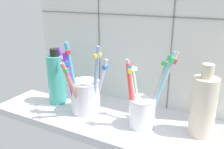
{
  "coord_description": "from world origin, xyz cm",
  "views": [
    {
      "loc": [
        26.2,
        -49.5,
        32.26
      ],
      "look_at": [
        0.0,
        -0.91,
        13.61
      ],
      "focal_mm": 39.19,
      "sensor_mm": 36.0,
      "label": 1
    }
  ],
  "objects": [
    {
      "name": "counter_slab",
      "position": [
        0.0,
        0.0,
        1.0
      ],
      "size": [
        64.0,
        22.0,
        2.0
      ],
      "primitive_type": "cube",
      "color": "silver",
      "rests_on": "ground"
    },
    {
      "name": "soap_bottle",
      "position": [
        -18.18,
        -0.17,
        9.22
      ],
      "size": [
        4.89,
        4.89,
        15.77
      ],
      "color": "#47B5A2",
      "rests_on": "counter_slab"
    },
    {
      "name": "toothbrush_cup_right",
      "position": [
        8.14,
        -0.65,
        6.92
      ],
      "size": [
        11.55,
        9.59,
        18.22
      ],
      "color": "white",
      "rests_on": "counter_slab"
    },
    {
      "name": "toothbrush_cup_left",
      "position": [
        -8.01,
        -1.25,
        7.14
      ],
      "size": [
        13.72,
        11.48,
        19.06
      ],
      "color": "silver",
      "rests_on": "counter_slab"
    },
    {
      "name": "ceramic_vase",
      "position": [
        20.89,
        2.02,
        9.03
      ],
      "size": [
        5.46,
        5.46,
        16.32
      ],
      "color": "beige",
      "rests_on": "counter_slab"
    },
    {
      "name": "tile_wall_back",
      "position": [
        0.0,
        12.0,
        22.5
      ],
      "size": [
        64.0,
        2.2,
        45.0
      ],
      "color": "silver",
      "rests_on": "ground"
    }
  ]
}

